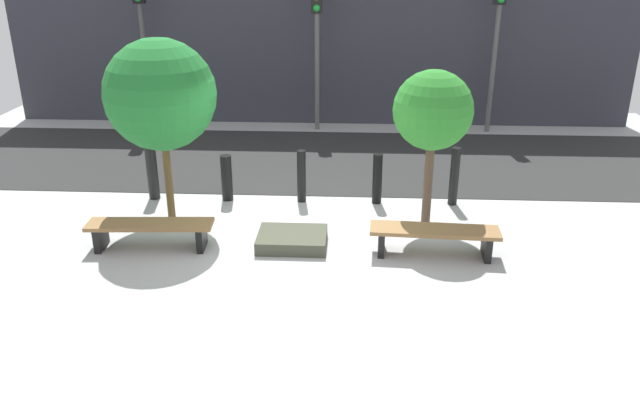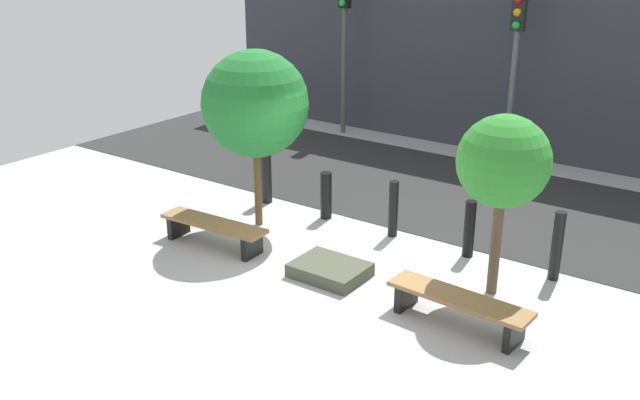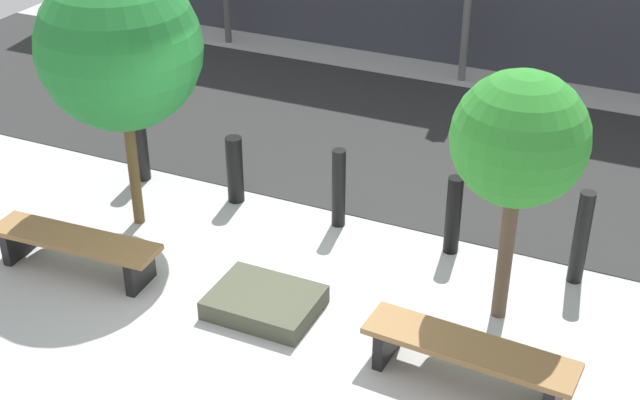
% 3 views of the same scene
% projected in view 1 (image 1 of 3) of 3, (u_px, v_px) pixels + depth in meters
% --- Properties ---
extents(ground_plane, '(18.00, 18.00, 0.00)m').
position_uv_depth(ground_plane, '(293.00, 244.00, 9.90)').
color(ground_plane, '#ADADAD').
extents(road_strip, '(18.00, 4.46, 0.01)m').
position_uv_depth(road_strip, '(311.00, 159.00, 13.88)').
color(road_strip, '#292929').
rests_on(road_strip, ground).
extents(building_facade, '(16.20, 0.50, 4.24)m').
position_uv_depth(building_facade, '(319.00, 41.00, 16.22)').
color(building_facade, '#33333D').
rests_on(building_facade, ground).
extents(bench_left, '(1.95, 0.56, 0.43)m').
position_uv_depth(bench_left, '(150.00, 229.00, 9.65)').
color(bench_left, black).
rests_on(bench_left, ground).
extents(bench_right, '(1.97, 0.58, 0.43)m').
position_uv_depth(bench_right, '(434.00, 236.00, 9.44)').
color(bench_right, black).
rests_on(bench_right, ground).
extents(planter_bed, '(1.08, 0.83, 0.21)m').
position_uv_depth(planter_bed, '(292.00, 239.00, 9.81)').
color(planter_bed, '#444737').
rests_on(planter_bed, ground).
extents(tree_behind_left_bench, '(1.81, 1.81, 3.08)m').
position_uv_depth(tree_behind_left_bench, '(160.00, 95.00, 10.02)').
color(tree_behind_left_bench, brown).
rests_on(tree_behind_left_bench, ground).
extents(tree_behind_right_bench, '(1.28, 1.28, 2.62)m').
position_uv_depth(tree_behind_right_bench, '(433.00, 111.00, 9.88)').
color(tree_behind_right_bench, brown).
rests_on(tree_behind_right_bench, ground).
extents(bollard_far_left, '(0.20, 0.20, 1.09)m').
position_uv_depth(bollard_far_left, '(152.00, 171.00, 11.52)').
color(bollard_far_left, black).
rests_on(bollard_far_left, ground).
extents(bollard_left, '(0.20, 0.20, 0.86)m').
position_uv_depth(bollard_left, '(227.00, 178.00, 11.49)').
color(bollard_left, black).
rests_on(bollard_left, ground).
extents(bollard_center, '(0.16, 0.16, 0.98)m').
position_uv_depth(bollard_center, '(301.00, 176.00, 11.40)').
color(bollard_center, black).
rests_on(bollard_center, ground).
extents(bollard_right, '(0.17, 0.17, 0.94)m').
position_uv_depth(bollard_right, '(377.00, 179.00, 11.34)').
color(bollard_right, black).
rests_on(bollard_right, ground).
extents(bollard_far_right, '(0.16, 0.16, 1.08)m').
position_uv_depth(bollard_far_right, '(454.00, 176.00, 11.25)').
color(bollard_far_right, black).
rests_on(bollard_far_right, ground).
extents(traffic_light_west, '(0.28, 0.27, 3.90)m').
position_uv_depth(traffic_light_west, '(141.00, 22.00, 15.42)').
color(traffic_light_west, '#4A4A4A').
rests_on(traffic_light_west, ground).
extents(traffic_light_mid_west, '(0.28, 0.27, 3.68)m').
position_uv_depth(traffic_light_mid_west, '(317.00, 29.00, 15.26)').
color(traffic_light_mid_west, '#5D5D5D').
rests_on(traffic_light_mid_west, ground).
extents(traffic_light_mid_east, '(0.28, 0.27, 3.90)m').
position_uv_depth(traffic_light_mid_east, '(498.00, 24.00, 14.99)').
color(traffic_light_mid_east, '#595959').
rests_on(traffic_light_mid_east, ground).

